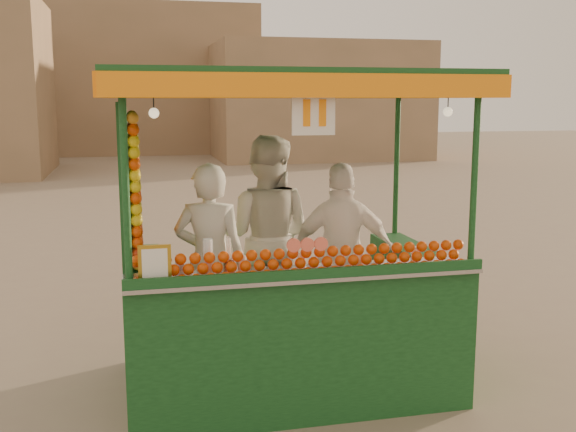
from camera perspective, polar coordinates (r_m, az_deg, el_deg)
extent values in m
plane|color=#766454|center=(6.32, -0.68, -14.40)|extent=(90.00, 90.00, 0.00)
cube|color=#967455|center=(30.75, 2.41, 9.60)|extent=(9.00, 6.00, 5.00)
cube|color=#967455|center=(35.65, -14.65, 10.93)|extent=(14.00, 7.00, 7.00)
cube|color=#103B17|center=(6.38, -0.15, -12.54)|extent=(2.84, 1.75, 0.33)
cylinder|color=black|center=(6.24, -9.21, -12.89)|extent=(0.39, 0.11, 0.39)
cylinder|color=black|center=(6.65, 8.30, -11.42)|extent=(0.39, 0.11, 0.39)
cube|color=#103B17|center=(5.53, 1.53, -9.49)|extent=(2.84, 0.33, 0.87)
cube|color=#103B17|center=(6.14, -11.99, -7.72)|extent=(0.33, 1.42, 0.87)
cube|color=#103B17|center=(6.66, 10.28, -6.27)|extent=(0.33, 1.42, 0.87)
cube|color=#B2B2B7|center=(5.42, 1.46, -4.86)|extent=(2.84, 0.50, 0.03)
cylinder|color=#103B17|center=(4.97, -13.48, 2.32)|extent=(0.05, 0.05, 1.53)
cylinder|color=#103B17|center=(5.66, 15.40, 3.11)|extent=(0.05, 0.05, 1.53)
cylinder|color=#103B17|center=(6.60, -13.45, 4.10)|extent=(0.05, 0.05, 1.53)
cylinder|color=#103B17|center=(7.13, 9.12, 4.65)|extent=(0.05, 0.05, 1.53)
cube|color=#103B17|center=(5.91, -0.16, 11.58)|extent=(3.06, 1.97, 0.09)
cube|color=orange|center=(4.95, 2.45, 10.91)|extent=(3.06, 0.04, 0.17)
cube|color=orange|center=(6.87, -2.04, 10.59)|extent=(3.06, 0.04, 0.17)
cube|color=orange|center=(5.76, -15.41, 10.42)|extent=(0.04, 1.97, 0.17)
cube|color=orange|center=(6.43, 13.47, 10.39)|extent=(0.04, 1.97, 0.17)
cylinder|color=#F5644A|center=(5.22, 1.64, -2.41)|extent=(0.11, 0.03, 0.11)
cube|color=#B48721|center=(5.08, -11.13, -4.08)|extent=(0.24, 0.02, 0.31)
cube|color=white|center=(5.04, 2.16, 8.66)|extent=(0.33, 0.02, 0.33)
sphere|color=#FFE5B2|center=(5.02, -11.20, 8.48)|extent=(0.08, 0.08, 0.08)
sphere|color=#FFE5B2|center=(5.59, 13.27, 8.52)|extent=(0.08, 0.08, 0.08)
imported|color=silver|center=(5.97, -6.56, -3.80)|extent=(0.72, 0.58, 1.73)
imported|color=silver|center=(6.52, -1.85, -1.69)|extent=(1.16, 1.06, 1.93)
imported|color=white|center=(6.31, 4.59, -3.19)|extent=(1.04, 0.55, 1.69)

